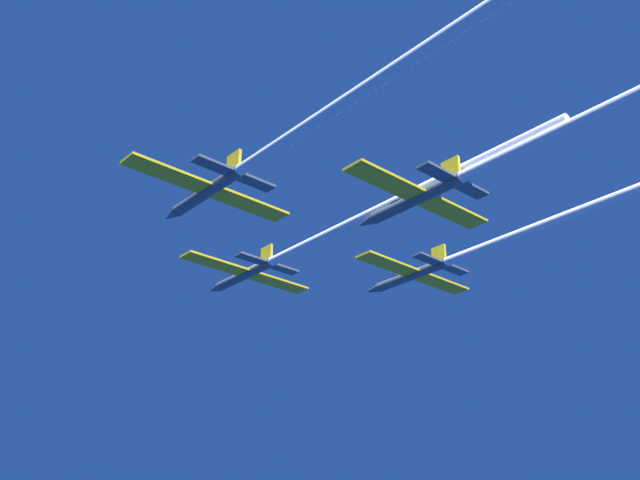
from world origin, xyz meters
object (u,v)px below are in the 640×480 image
object	(u,v)px
jet_right_wing	(499,242)
jet_slot	(547,137)
jet_lead	(321,238)
jet_left_wing	(295,134)

from	to	relation	value
jet_right_wing	jet_slot	bearing A→B (deg)	-134.28
jet_lead	jet_right_wing	bearing A→B (deg)	-41.66
jet_lead	jet_slot	bearing A→B (deg)	-91.64
jet_lead	jet_right_wing	distance (m)	17.35
jet_left_wing	jet_lead	bearing A→B (deg)	42.30
jet_lead	jet_left_wing	xyz separation A→B (m)	(-13.51, -12.29, 0.04)
jet_lead	jet_slot	xyz separation A→B (m)	(-0.73, -25.56, -1.15)
jet_lead	jet_slot	size ratio (longest dim) A/B	1.00
jet_right_wing	jet_slot	world-z (taller)	jet_right_wing
jet_lead	jet_slot	world-z (taller)	jet_lead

